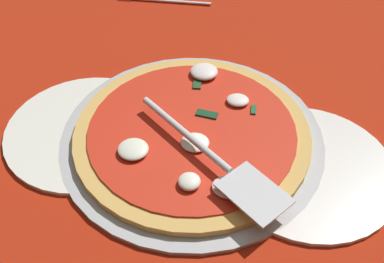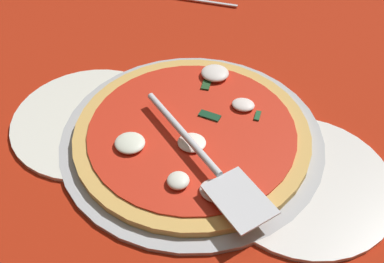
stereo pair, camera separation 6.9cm
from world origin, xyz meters
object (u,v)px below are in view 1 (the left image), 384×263
pizza_server (215,159)px  pizza (192,132)px  dinner_plate_left (307,169)px  dinner_plate_right (87,131)px

pizza_server → pizza: bearing=161.6°
pizza → dinner_plate_left: bearing=167.5°
pizza → pizza_server: (-4.00, 6.91, 2.43)cm
dinner_plate_left → pizza: bearing=-12.5°
pizza → pizza_server: pizza_server is taller
dinner_plate_right → dinner_plate_left: bearing=174.4°
dinner_plate_left → pizza: size_ratio=0.71×
dinner_plate_left → dinner_plate_right: (33.56, -3.26, 0.00)cm
pizza_server → dinner_plate_left: bearing=55.0°
pizza_server → dinner_plate_right: bearing=-155.8°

